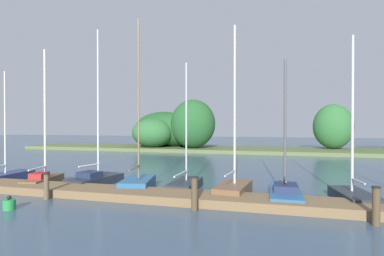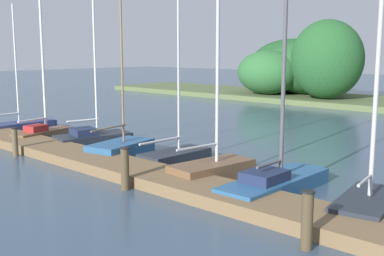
# 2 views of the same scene
# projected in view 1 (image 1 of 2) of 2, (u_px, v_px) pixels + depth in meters

# --- Properties ---
(dock_pier) EXTENTS (26.24, 1.80, 0.35)m
(dock_pier) POSITION_uv_depth(u_px,v_px,m) (197.00, 198.00, 12.61)
(dock_pier) COLOR brown
(dock_pier) RESTS_ON ground
(far_shore) EXTENTS (57.84, 8.53, 6.48)m
(far_shore) POSITION_uv_depth(u_px,v_px,m) (243.00, 131.00, 37.41)
(far_shore) COLOR #56663D
(far_shore) RESTS_ON ground
(sailboat_0) EXTENTS (1.26, 4.25, 6.23)m
(sailboat_0) POSITION_uv_depth(u_px,v_px,m) (4.00, 177.00, 17.15)
(sailboat_0) COLOR navy
(sailboat_0) RESTS_ON ground
(sailboat_1) EXTENTS (1.50, 3.21, 7.24)m
(sailboat_1) POSITION_uv_depth(u_px,v_px,m) (44.00, 176.00, 16.24)
(sailboat_1) COLOR brown
(sailboat_1) RESTS_ON ground
(sailboat_2) EXTENTS (2.01, 3.48, 8.37)m
(sailboat_2) POSITION_uv_depth(u_px,v_px,m) (96.00, 177.00, 16.46)
(sailboat_2) COLOR #232833
(sailboat_2) RESTS_ON ground
(sailboat_3) EXTENTS (1.84, 3.11, 8.45)m
(sailboat_3) POSITION_uv_depth(u_px,v_px,m) (138.00, 182.00, 15.08)
(sailboat_3) COLOR #285684
(sailboat_3) RESTS_ON ground
(sailboat_4) EXTENTS (1.18, 3.21, 6.30)m
(sailboat_4) POSITION_uv_depth(u_px,v_px,m) (186.00, 183.00, 15.19)
(sailboat_4) COLOR #232833
(sailboat_4) RESTS_ON ground
(sailboat_5) EXTENTS (1.49, 3.06, 7.69)m
(sailboat_5) POSITION_uv_depth(u_px,v_px,m) (234.00, 186.00, 13.71)
(sailboat_5) COLOR brown
(sailboat_5) RESTS_ON ground
(sailboat_6) EXTENTS (1.28, 4.41, 6.10)m
(sailboat_6) POSITION_uv_depth(u_px,v_px,m) (285.00, 190.00, 13.30)
(sailboat_6) COLOR #285684
(sailboat_6) RESTS_ON ground
(sailboat_7) EXTENTS (1.64, 3.09, 6.92)m
(sailboat_7) POSITION_uv_depth(u_px,v_px,m) (353.00, 193.00, 12.60)
(sailboat_7) COLOR #232833
(sailboat_7) RESTS_ON ground
(mooring_piling_1) EXTENTS (0.25, 0.25, 1.12)m
(mooring_piling_1) POSITION_uv_depth(u_px,v_px,m) (47.00, 186.00, 13.12)
(mooring_piling_1) COLOR brown
(mooring_piling_1) RESTS_ON ground
(mooring_piling_2) EXTENTS (0.28, 0.28, 1.27)m
(mooring_piling_2) POSITION_uv_depth(u_px,v_px,m) (194.00, 193.00, 11.43)
(mooring_piling_2) COLOR #4C3D28
(mooring_piling_2) RESTS_ON ground
(mooring_piling_3) EXTENTS (0.27, 0.27, 1.25)m
(mooring_piling_3) POSITION_uv_depth(u_px,v_px,m) (376.00, 206.00, 9.69)
(mooring_piling_3) COLOR #4C3D28
(mooring_piling_3) RESTS_ON ground
(channel_buoy_0) EXTENTS (0.45, 0.45, 0.54)m
(channel_buoy_0) POSITION_uv_depth(u_px,v_px,m) (9.00, 204.00, 11.54)
(channel_buoy_0) COLOR #23843D
(channel_buoy_0) RESTS_ON ground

